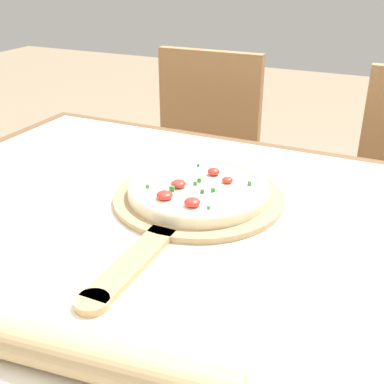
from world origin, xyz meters
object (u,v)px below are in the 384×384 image
Objects in this scene: pizza_peel at (193,202)px; rolling_pin at (85,357)px; pizza at (198,188)px; chair_left at (199,162)px.

rolling_pin is (0.06, -0.43, 0.02)m from pizza_peel.
pizza reaches higher than pizza_peel.
chair_left reaches higher than pizza.
pizza is at bearing -66.43° from chair_left.
chair_left is at bearing 114.00° from pizza.
pizza is 0.80m from chair_left.
pizza_peel is at bearing -67.19° from chair_left.
rolling_pin is at bearing -81.51° from pizza_peel.
pizza is at bearing 98.02° from rolling_pin.
pizza_peel is at bearing -89.86° from pizza.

